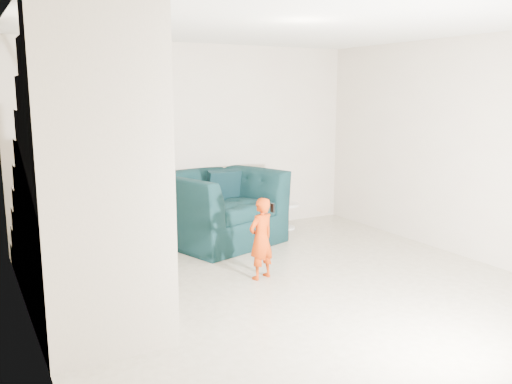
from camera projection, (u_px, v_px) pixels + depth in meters
The scene contains 12 objects.
floor at pixel (300, 293), 5.56m from camera, with size 5.50×5.50×0.00m, color gray.
ceiling at pixel (304, 20), 5.06m from camera, with size 5.50×5.50×0.00m, color silver.
back_wall at pixel (194, 141), 7.67m from camera, with size 5.00×5.00×0.00m, color #BAA997.
left_wall at pixel (28, 184), 4.12m from camera, with size 5.50×5.50×0.00m, color #BAA997.
right_wall at pixel (475, 150), 6.50m from camera, with size 5.50×5.50×0.00m, color #BAA997.
armchair at pixel (219, 208), 7.35m from camera, with size 1.50×1.31×0.97m, color black.
toddler at pixel (261, 239), 5.92m from camera, with size 0.33×0.22×0.91m, color #9F2405.
side_table at pixel (286, 212), 8.13m from camera, with size 0.39×0.39×0.39m.
staircase at pixel (83, 214), 4.91m from camera, with size 1.02×3.03×3.62m.
cushion at pixel (223, 186), 7.59m from camera, with size 0.48×0.14×0.45m, color black.
throw at pixel (179, 204), 7.00m from camera, with size 0.05×0.45×0.51m, color black.
phone at pixel (272, 208), 5.89m from camera, with size 0.02×0.05×0.10m, color black.
Camera 1 is at (-2.95, -4.39, 2.04)m, focal length 38.00 mm.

